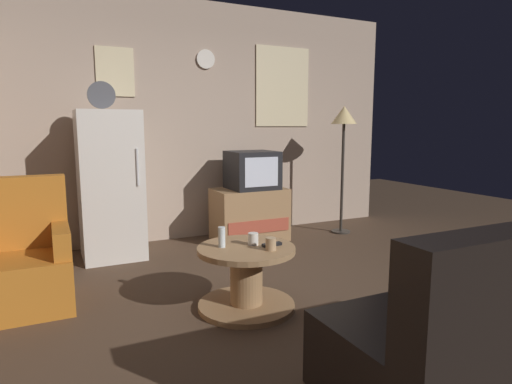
# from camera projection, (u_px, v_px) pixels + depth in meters

# --- Properties ---
(ground_plane) EXTENTS (12.00, 12.00, 0.00)m
(ground_plane) POSITION_uv_depth(u_px,v_px,m) (308.00, 307.00, 3.26)
(ground_plane) COLOR #4C3828
(wall_with_art) EXTENTS (5.20, 0.12, 2.79)m
(wall_with_art) POSITION_uv_depth(u_px,v_px,m) (201.00, 122.00, 5.23)
(wall_with_art) COLOR tan
(wall_with_art) RESTS_ON ground_plane
(fridge) EXTENTS (0.60, 0.62, 1.77)m
(fridge) POSITION_uv_depth(u_px,v_px,m) (110.00, 185.00, 4.41)
(fridge) COLOR silver
(fridge) RESTS_ON ground_plane
(tv_stand) EXTENTS (0.84, 0.53, 0.62)m
(tv_stand) POSITION_uv_depth(u_px,v_px,m) (250.00, 214.00, 5.14)
(tv_stand) COLOR #9E754C
(tv_stand) RESTS_ON ground_plane
(crt_tv) EXTENTS (0.54, 0.51, 0.44)m
(crt_tv) POSITION_uv_depth(u_px,v_px,m) (252.00, 170.00, 5.08)
(crt_tv) COLOR black
(crt_tv) RESTS_ON tv_stand
(standing_lamp) EXTENTS (0.32, 0.32, 1.59)m
(standing_lamp) POSITION_uv_depth(u_px,v_px,m) (344.00, 125.00, 5.35)
(standing_lamp) COLOR #332D28
(standing_lamp) RESTS_ON ground_plane
(coffee_table) EXTENTS (0.72, 0.72, 0.47)m
(coffee_table) POSITION_uv_depth(u_px,v_px,m) (246.00, 278.00, 3.20)
(coffee_table) COLOR #9E754C
(coffee_table) RESTS_ON ground_plane
(wine_glass) EXTENTS (0.05, 0.05, 0.15)m
(wine_glass) POSITION_uv_depth(u_px,v_px,m) (222.00, 237.00, 3.15)
(wine_glass) COLOR silver
(wine_glass) RESTS_ON coffee_table
(mug_ceramic_white) EXTENTS (0.08, 0.08, 0.09)m
(mug_ceramic_white) POSITION_uv_depth(u_px,v_px,m) (253.00, 239.00, 3.21)
(mug_ceramic_white) COLOR silver
(mug_ceramic_white) RESTS_ON coffee_table
(mug_ceramic_tan) EXTENTS (0.08, 0.08, 0.09)m
(mug_ceramic_tan) POSITION_uv_depth(u_px,v_px,m) (271.00, 244.00, 3.08)
(mug_ceramic_tan) COLOR tan
(mug_ceramic_tan) RESTS_ON coffee_table
(remote_control) EXTENTS (0.15, 0.05, 0.02)m
(remote_control) POSITION_uv_depth(u_px,v_px,m) (272.00, 244.00, 3.19)
(remote_control) COLOR black
(remote_control) RESTS_ON coffee_table
(armchair) EXTENTS (0.68, 0.68, 0.96)m
(armchair) POSITION_uv_depth(u_px,v_px,m) (21.00, 262.00, 3.24)
(armchair) COLOR #B2661E
(armchair) RESTS_ON ground_plane
(couch) EXTENTS (1.70, 0.80, 0.92)m
(couch) POSITION_uv_depth(u_px,v_px,m) (495.00, 331.00, 2.21)
(couch) COLOR black
(couch) RESTS_ON ground_plane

